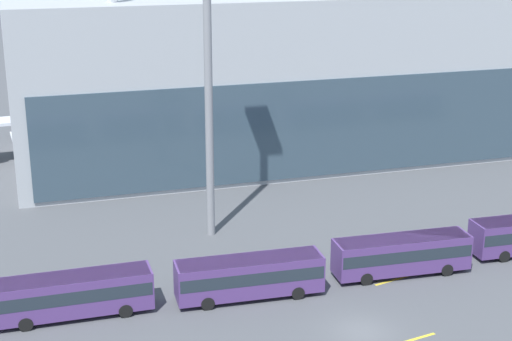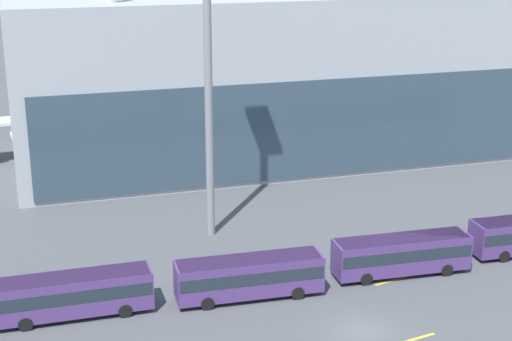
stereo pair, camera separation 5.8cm
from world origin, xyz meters
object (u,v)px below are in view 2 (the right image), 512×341
at_px(airliner_at_gate_far, 429,79).
at_px(shuttle_bus_2, 249,275).
at_px(airliner_at_gate_near, 62,107).
at_px(shuttle_bus_1, 74,293).
at_px(floodlight_mast, 208,37).
at_px(shuttle_bus_3, 402,253).

distance_m(airliner_at_gate_far, shuttle_bus_2, 64.85).
height_order(airliner_at_gate_near, shuttle_bus_1, airliner_at_gate_near).
distance_m(airliner_at_gate_near, shuttle_bus_1, 43.18).
distance_m(airliner_at_gate_far, floodlight_mast, 56.66).
bearing_deg(airliner_at_gate_near, shuttle_bus_2, -170.15).
xyz_separation_m(airliner_at_gate_near, airliner_at_gate_far, (52.46, 5.50, -0.55)).
bearing_deg(airliner_at_gate_near, shuttle_bus_1, 173.40).
distance_m(airliner_at_gate_near, airliner_at_gate_far, 52.75).
height_order(airliner_at_gate_near, airliner_at_gate_far, airliner_at_gate_far).
bearing_deg(shuttle_bus_3, floodlight_mast, 137.34).
xyz_separation_m(airliner_at_gate_far, shuttle_bus_2, (-42.02, -49.28, -3.34)).
height_order(airliner_at_gate_near, shuttle_bus_3, airliner_at_gate_near).
bearing_deg(shuttle_bus_1, airliner_at_gate_far, 41.94).
bearing_deg(shuttle_bus_3, airliner_at_gate_far, 62.08).
bearing_deg(airliner_at_gate_far, shuttle_bus_3, 154.52).
distance_m(shuttle_bus_1, floodlight_mast, 23.93).
xyz_separation_m(airliner_at_gate_near, shuttle_bus_2, (10.44, -43.78, -3.89)).
xyz_separation_m(shuttle_bus_1, shuttle_bus_2, (12.72, -0.83, 0.00)).
bearing_deg(shuttle_bus_2, airliner_at_gate_near, 106.23).
distance_m(shuttle_bus_1, shuttle_bus_2, 12.75).
distance_m(airliner_at_gate_far, shuttle_bus_3, 57.12).
relative_size(shuttle_bus_1, floodlight_mast, 0.36).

